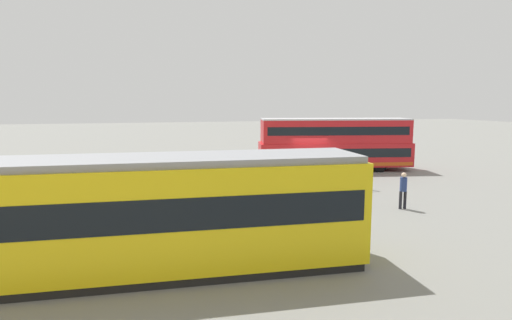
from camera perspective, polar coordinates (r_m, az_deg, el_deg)
name	(u,v)px	position (r m, az deg, el deg)	size (l,w,h in m)	color
ground_plane	(312,174)	(29.30, 7.71, -1.97)	(160.00, 160.00, 0.00)	gray
double_decker_bus	(334,144)	(31.16, 10.71, 2.17)	(11.37, 4.67, 3.82)	red
tram_yellow	(156,213)	(12.57, -13.52, -7.09)	(12.45, 3.44, 3.45)	yellow
pedestrian_near_railing	(281,179)	(22.32, 3.39, -2.65)	(0.37, 0.37, 1.59)	black
pedestrian_crossing	(403,188)	(20.74, 19.55, -3.63)	(0.36, 0.36, 1.74)	black
pedestrian_railing	(322,180)	(23.20, 9.05, -2.78)	(6.25, 0.36, 1.08)	gray
info_sign	(257,166)	(21.80, 0.16, -0.81)	(1.14, 0.17, 2.42)	slate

